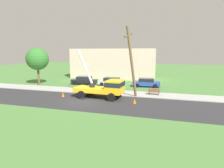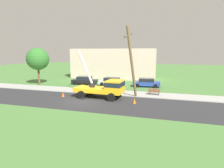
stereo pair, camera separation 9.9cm
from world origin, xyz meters
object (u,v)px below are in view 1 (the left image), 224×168
Objects in this scene: parked_sedan_blue at (146,83)px; park_bench at (154,92)px; traffic_cone_ahead at (134,101)px; parked_sedan_black at (84,80)px; roadside_tree_near at (37,59)px; utility_truck at (105,87)px; parked_sedan_silver at (112,82)px; traffic_cone_behind at (63,95)px; leaning_utility_pole at (132,63)px.

parked_sedan_blue is 2.83× the size of park_bench.
parked_sedan_black is at bearing 136.95° from traffic_cone_ahead.
roadside_tree_near is (-20.20, 2.79, 4.05)m from park_bench.
traffic_cone_ahead is 14.77m from parked_sedan_black.
utility_truck is 1.49× the size of parked_sedan_blue.
parked_sedan_blue is (5.82, 0.69, 0.00)m from parked_sedan_silver.
traffic_cone_behind is 0.13× the size of parked_sedan_silver.
roadside_tree_near reaches higher than parked_sedan_blue.
traffic_cone_behind is 12.04m from park_bench.
utility_truck is 12.05× the size of traffic_cone_behind.
roadside_tree_near is at bearing -170.01° from parked_sedan_blue.
parked_sedan_black is at bearing 128.19° from utility_truck.
parked_sedan_black is (-10.79, 10.08, 0.43)m from traffic_cone_ahead.
parked_sedan_black is 5.13m from parked_sedan_silver.
utility_truck is at bearing -113.62° from parked_sedan_blue.
parked_sedan_silver is (-1.72, 8.69, -0.70)m from utility_truck.
leaning_utility_pole is 1.35× the size of roadside_tree_near.
roadside_tree_near is at bearing 157.00° from utility_truck.
parked_sedan_blue is 6.28m from park_bench.
utility_truck reaches higher than traffic_cone_behind.
traffic_cone_ahead and traffic_cone_behind have the same top height.
leaning_utility_pole is at bearing -17.23° from roadside_tree_near.
parked_sedan_silver reaches higher than traffic_cone_behind.
park_bench is at bearing 68.67° from traffic_cone_ahead.
utility_truck is 0.77× the size of leaning_utility_pole.
parked_sedan_silver is at bearing 119.36° from traffic_cone_ahead.
parked_sedan_silver is 9.22m from park_bench.
traffic_cone_ahead is at bearing -69.62° from leaning_utility_pole.
traffic_cone_behind is 0.09× the size of roadside_tree_near.
utility_truck is 12.05× the size of traffic_cone_ahead.
traffic_cone_ahead is at bearing -43.05° from parked_sedan_black.
roadside_tree_near is (-18.52, -3.26, 3.80)m from parked_sedan_blue.
traffic_cone_ahead is at bearing -22.20° from roadside_tree_near.
park_bench is at bearing -35.54° from parked_sedan_silver.
parked_sedan_silver is 5.87m from parked_sedan_blue.
roadside_tree_near reaches higher than traffic_cone_ahead.
parked_sedan_black is 1.00× the size of parked_sedan_blue.
traffic_cone_behind is 0.35× the size of park_bench.
roadside_tree_near is (-14.42, 6.12, 3.10)m from utility_truck.
leaning_utility_pole reaches higher than roadside_tree_near.
parked_sedan_blue is at bearing 105.47° from park_bench.
park_bench is at bearing 20.14° from traffic_cone_behind.
parked_sedan_black is 13.73m from park_bench.
traffic_cone_behind is at bearing -159.86° from park_bench.
traffic_cone_behind is at bearing -82.06° from parked_sedan_black.
park_bench is (7.50, -5.36, -0.25)m from parked_sedan_silver.
traffic_cone_ahead is at bearing -3.39° from traffic_cone_behind.
traffic_cone_ahead is 5.06m from park_bench.
traffic_cone_behind is at bearing -170.42° from leaning_utility_pole.
parked_sedan_blue is (9.63, 10.19, 0.43)m from traffic_cone_behind.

